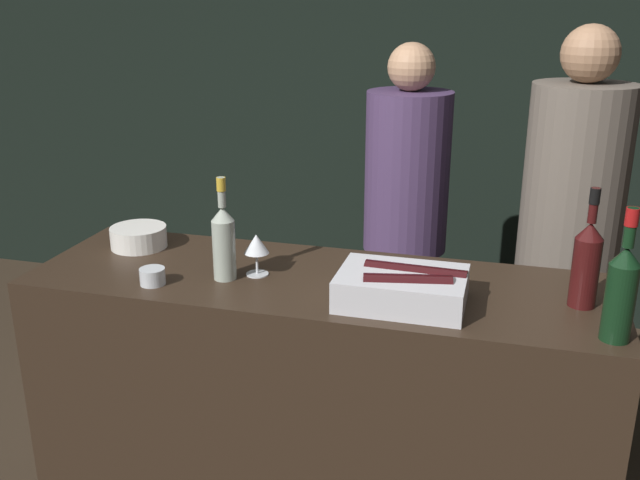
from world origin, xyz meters
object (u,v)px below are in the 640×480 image
object	(u,v)px
wine_glass	(256,245)
red_wine_bottle_burgundy	(621,289)
ice_bin_with_bottles	(404,287)
candle_votive	(152,276)
person_blond_tee	(405,214)
bowl_white	(139,236)
red_wine_bottle_black_foil	(586,261)
rose_wine_bottle	(224,240)
person_in_hoodie	(568,239)

from	to	relation	value
wine_glass	red_wine_bottle_burgundy	world-z (taller)	red_wine_bottle_burgundy
ice_bin_with_bottles	candle_votive	bearing A→B (deg)	-175.43
wine_glass	person_blond_tee	size ratio (longest dim) A/B	0.08
bowl_white	red_wine_bottle_black_foil	xyz separation A→B (m)	(1.49, -0.11, 0.10)
candle_votive	rose_wine_bottle	size ratio (longest dim) A/B	0.24
red_wine_bottle_black_foil	person_blond_tee	bearing A→B (deg)	121.11
rose_wine_bottle	ice_bin_with_bottles	bearing A→B (deg)	-4.20
wine_glass	person_in_hoodie	size ratio (longest dim) A/B	0.07
candle_votive	red_wine_bottle_black_foil	bearing A→B (deg)	8.27
red_wine_bottle_burgundy	wine_glass	bearing A→B (deg)	170.42
wine_glass	candle_votive	size ratio (longest dim) A/B	1.71
candle_votive	person_in_hoodie	distance (m)	1.61
red_wine_bottle_black_foil	ice_bin_with_bottles	bearing A→B (deg)	-166.12
red_wine_bottle_burgundy	rose_wine_bottle	world-z (taller)	red_wine_bottle_burgundy
ice_bin_with_bottles	person_in_hoodie	size ratio (longest dim) A/B	0.20
red_wine_bottle_burgundy	person_blond_tee	world-z (taller)	person_blond_tee
wine_glass	red_wine_bottle_black_foil	xyz separation A→B (m)	(0.99, 0.02, 0.04)
person_in_hoodie	rose_wine_bottle	bearing A→B (deg)	87.53
red_wine_bottle_burgundy	red_wine_bottle_black_foil	xyz separation A→B (m)	(-0.07, 0.20, -0.01)
bowl_white	person_blond_tee	xyz separation A→B (m)	(0.80, 1.02, -0.15)
rose_wine_bottle	person_in_hoodie	distance (m)	1.40
wine_glass	person_in_hoodie	xyz separation A→B (m)	(1.00, 0.80, -0.16)
wine_glass	rose_wine_bottle	distance (m)	0.11
wine_glass	candle_votive	world-z (taller)	wine_glass
candle_votive	red_wine_bottle_black_foil	distance (m)	1.29
rose_wine_bottle	person_blond_tee	distance (m)	1.30
red_wine_bottle_black_foil	person_blond_tee	size ratio (longest dim) A/B	0.20
red_wine_bottle_burgundy	rose_wine_bottle	distance (m)	1.15
wine_glass	red_wine_bottle_burgundy	xyz separation A→B (m)	(1.06, -0.18, 0.04)
red_wine_bottle_burgundy	rose_wine_bottle	size ratio (longest dim) A/B	1.09
wine_glass	red_wine_bottle_burgundy	bearing A→B (deg)	-9.58
bowl_white	person_in_hoodie	distance (m)	1.64
red_wine_bottle_black_foil	wine_glass	bearing A→B (deg)	-178.59
bowl_white	wine_glass	world-z (taller)	wine_glass
ice_bin_with_bottles	person_in_hoodie	world-z (taller)	person_in_hoodie
rose_wine_bottle	person_blond_tee	bearing A→B (deg)	72.28
person_blond_tee	wine_glass	bearing A→B (deg)	92.35
ice_bin_with_bottles	red_wine_bottle_burgundy	xyz separation A→B (m)	(0.57, -0.08, 0.09)
bowl_white	candle_votive	xyz separation A→B (m)	(0.21, -0.30, -0.01)
rose_wine_bottle	wine_glass	bearing A→B (deg)	33.09
rose_wine_bottle	red_wine_bottle_black_foil	xyz separation A→B (m)	(1.07, 0.08, 0.01)
rose_wine_bottle	red_wine_bottle_black_foil	world-z (taller)	red_wine_bottle_black_foil
wine_glass	ice_bin_with_bottles	bearing A→B (deg)	-11.41
person_in_hoodie	person_blond_tee	bearing A→B (deg)	21.86
rose_wine_bottle	red_wine_bottle_black_foil	bearing A→B (deg)	4.30
ice_bin_with_bottles	red_wine_bottle_burgundy	bearing A→B (deg)	-7.98
red_wine_bottle_black_foil	person_in_hoodie	bearing A→B (deg)	89.30
candle_votive	person_blond_tee	distance (m)	1.45
ice_bin_with_bottles	candle_votive	size ratio (longest dim) A/B	4.62
wine_glass	rose_wine_bottle	bearing A→B (deg)	-146.91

